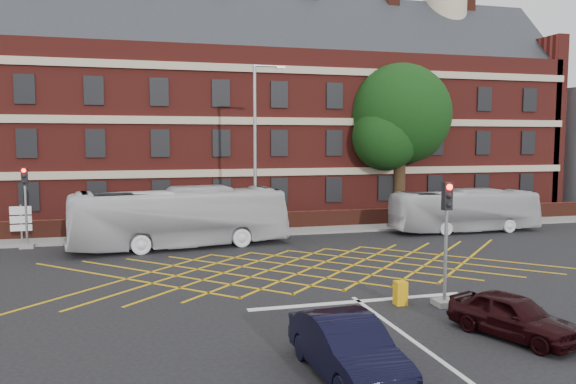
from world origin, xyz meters
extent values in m
plane|color=black|center=(0.00, 0.00, 0.00)|extent=(120.00, 120.00, 0.00)
cube|color=maroon|center=(0.00, 22.00, 6.00)|extent=(50.00, 12.00, 12.00)
cube|color=#202329|center=(0.00, 22.00, 12.00)|extent=(51.00, 10.61, 10.61)
cube|color=#B7A88C|center=(0.00, 15.92, 7.00)|extent=(50.00, 0.18, 0.50)
cube|color=black|center=(0.00, 15.94, 5.50)|extent=(1.20, 0.14, 1.80)
cylinder|color=#B7A88C|center=(18.00, 22.00, 15.00)|extent=(3.60, 3.60, 6.00)
cube|color=#4C1E14|center=(0.00, 13.00, 0.55)|extent=(56.00, 0.50, 1.10)
cube|color=slate|center=(0.00, 12.00, 0.06)|extent=(60.00, 3.00, 0.12)
cube|color=#CC990C|center=(0.00, 2.00, 0.01)|extent=(8.22, 8.22, 0.02)
cube|color=silver|center=(0.00, -3.50, 0.01)|extent=(8.00, 0.30, 0.02)
cube|color=silver|center=(0.00, -10.00, 0.01)|extent=(0.15, 14.00, 0.02)
imported|color=silver|center=(-5.33, 8.41, 1.60)|extent=(11.75, 4.14, 3.20)
imported|color=silver|center=(12.15, 9.01, 1.32)|extent=(9.53, 2.37, 2.65)
imported|color=black|center=(-2.69, -9.38, 0.73)|extent=(1.80, 4.54, 1.47)
imported|color=black|center=(2.92, -8.02, 0.65)|extent=(2.80, 4.09, 1.29)
cylinder|color=black|center=(11.00, 15.81, 3.06)|extent=(0.90, 0.90, 6.12)
sphere|color=black|center=(11.00, 15.81, 7.58)|extent=(7.30, 7.30, 7.30)
sphere|color=black|center=(9.50, 15.01, 5.92)|extent=(4.74, 4.74, 4.74)
sphere|color=black|center=(12.50, 16.61, 6.32)|extent=(4.38, 4.38, 4.38)
cube|color=slate|center=(2.68, -4.70, 0.10)|extent=(0.70, 0.70, 0.20)
cylinder|color=gray|center=(2.68, -4.70, 1.75)|extent=(0.12, 0.12, 3.50)
cube|color=black|center=(2.68, -4.70, 3.80)|extent=(0.30, 0.25, 0.95)
sphere|color=#FF0C05|center=(2.68, -4.84, 4.12)|extent=(0.20, 0.20, 0.20)
cube|color=slate|center=(-13.20, 10.31, 0.10)|extent=(0.70, 0.70, 0.20)
cylinder|color=gray|center=(-13.20, 10.31, 1.75)|extent=(0.12, 0.12, 3.50)
cube|color=black|center=(-13.20, 10.31, 3.80)|extent=(0.30, 0.25, 0.95)
sphere|color=#FF0C05|center=(-13.20, 10.17, 4.12)|extent=(0.20, 0.20, 0.20)
cube|color=slate|center=(-1.02, 9.57, 0.10)|extent=(1.00, 1.00, 0.20)
cylinder|color=gray|center=(-1.02, 9.57, 4.92)|extent=(0.18, 0.18, 9.84)
cylinder|color=gray|center=(-0.32, 9.57, 9.84)|extent=(1.60, 0.12, 0.12)
cube|color=gray|center=(0.48, 9.57, 9.79)|extent=(0.50, 0.20, 0.12)
cylinder|color=gray|center=(-13.65, 11.38, 1.10)|extent=(0.10, 0.10, 2.20)
cube|color=silver|center=(-13.65, 11.30, 1.90)|extent=(1.10, 0.06, 0.45)
cube|color=silver|center=(-13.65, 11.30, 1.40)|extent=(1.10, 0.06, 0.40)
cube|color=silver|center=(-13.65, 11.30, 0.95)|extent=(1.10, 0.06, 0.35)
cube|color=#DB9C0C|center=(1.25, -4.22, 0.41)|extent=(0.40, 0.38, 0.83)
camera|label=1|loc=(-7.44, -21.58, 5.69)|focal=35.00mm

